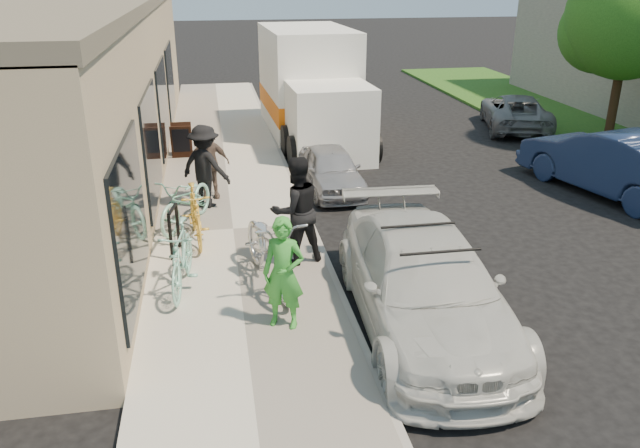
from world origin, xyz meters
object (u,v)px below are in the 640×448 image
sandwich_board (181,140)px  cruiser_bike_c (195,215)px  woman_rider (284,273)px  man_standing (296,210)px  moving_truck (311,91)px  median_tree (627,22)px  far_car_gray (515,112)px  bystander_a (205,166)px  far_car_blue (613,162)px  bike_rack (174,226)px  sedan_silver (331,169)px  cruiser_bike_a (182,257)px  cruiser_bike_b (186,201)px  tandem_bike (270,249)px  bystander_b (208,163)px  sedan_white (424,283)px

sandwich_board → cruiser_bike_c: cruiser_bike_c is taller
woman_rider → man_standing: (0.46, 2.06, 0.12)m
moving_truck → median_tree: (8.48, -2.46, 2.06)m
sandwich_board → far_car_gray: (10.57, 2.02, -0.04)m
median_tree → bystander_a: median_tree is taller
far_car_blue → sandwich_board: bearing=-38.1°
far_car_blue → bike_rack: bearing=-3.1°
sedan_silver → moving_truck: bearing=84.2°
far_car_gray → cruiser_bike_c: size_ratio=2.35×
bike_rack → far_car_blue: size_ratio=0.19×
cruiser_bike_a → cruiser_bike_b: cruiser_bike_a is taller
sandwich_board → cruiser_bike_c: 5.78m
cruiser_bike_c → bystander_a: 1.90m
far_car_gray → tandem_bike: tandem_bike is taller
bike_rack → moving_truck: 9.28m
far_car_gray → cruiser_bike_a: (-10.34, -9.65, 0.12)m
bystander_b → bystander_a: bearing=-104.4°
cruiser_bike_c → bystander_b: 2.43m
bystander_a → bystander_b: (0.07, 0.54, -0.10)m
far_car_blue → moving_truck: bearing=-61.8°
moving_truck → cruiser_bike_b: (-3.63, -7.10, -0.77)m
sedan_white → bystander_b: 6.49m
cruiser_bike_b → sedan_white: bearing=-24.3°
bike_rack → tandem_bike: bearing=-42.9°
man_standing → cruiser_bike_c: man_standing is taller
sedan_white → moving_truck: size_ratio=0.74×
cruiser_bike_a → median_tree: bearing=38.3°
tandem_bike → bystander_b: 4.43m
bike_rack → far_car_blue: 9.99m
cruiser_bike_a → cruiser_bike_b: bearing=96.9°
far_car_blue → woman_rider: woman_rider is taller
sedan_silver → bystander_b: (-2.81, -0.43, 0.41)m
sandwich_board → woman_rider: (1.67, -9.00, 0.36)m
cruiser_bike_b → cruiser_bike_c: (0.18, -0.82, 0.01)m
man_standing → far_car_gray: bearing=-149.4°
far_car_gray → bystander_a: 11.58m
median_tree → bystander_b: 12.32m
sedan_white → sedan_silver: bearing=94.5°
cruiser_bike_a → man_standing: bearing=27.1°
woman_rider → moving_truck: bearing=102.3°
sandwich_board → cruiser_bike_b: bearing=-86.8°
sedan_white → bystander_b: bystander_b is taller
bystander_a → moving_truck: bearing=-83.1°
cruiser_bike_b → median_tree: bearing=47.5°
far_car_blue → bystander_b: bystander_b is taller
sedan_white → cruiser_bike_b: 5.41m
far_car_gray → bystander_a: bystander_a is taller
bystander_b → cruiser_bike_a: bearing=-103.8°
sandwich_board → far_car_blue: size_ratio=0.20×
sedan_white → woman_rider: size_ratio=3.02×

